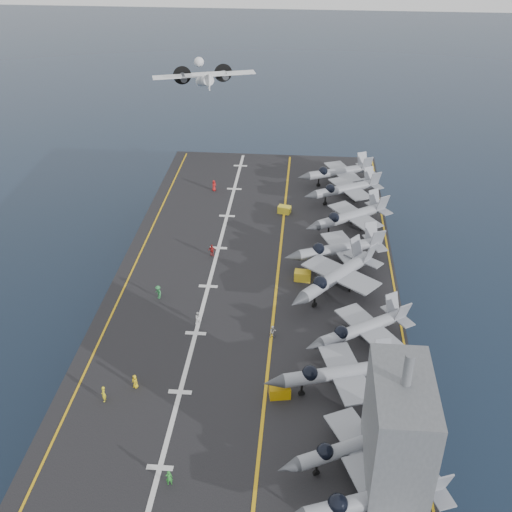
# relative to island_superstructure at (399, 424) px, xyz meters

# --- Properties ---
(ground) EXTENTS (500.00, 500.00, 0.00)m
(ground) POSITION_rel_island_superstructure_xyz_m (-15.00, 30.00, -17.90)
(ground) COLOR #142135
(ground) RESTS_ON ground
(hull) EXTENTS (36.00, 90.00, 10.00)m
(hull) POSITION_rel_island_superstructure_xyz_m (-15.00, 30.00, -12.90)
(hull) COLOR #56595E
(hull) RESTS_ON ground
(flight_deck) EXTENTS (38.00, 92.00, 0.40)m
(flight_deck) POSITION_rel_island_superstructure_xyz_m (-15.00, 30.00, -7.70)
(flight_deck) COLOR black
(flight_deck) RESTS_ON hull
(foul_line) EXTENTS (0.35, 90.00, 0.02)m
(foul_line) POSITION_rel_island_superstructure_xyz_m (-12.00, 30.00, -7.48)
(foul_line) COLOR gold
(foul_line) RESTS_ON flight_deck
(landing_centerline) EXTENTS (0.50, 90.00, 0.02)m
(landing_centerline) POSITION_rel_island_superstructure_xyz_m (-21.00, 30.00, -7.48)
(landing_centerline) COLOR silver
(landing_centerline) RESTS_ON flight_deck
(deck_edge_port) EXTENTS (0.25, 90.00, 0.02)m
(deck_edge_port) POSITION_rel_island_superstructure_xyz_m (-32.00, 30.00, -7.48)
(deck_edge_port) COLOR gold
(deck_edge_port) RESTS_ON flight_deck
(deck_edge_stbd) EXTENTS (0.25, 90.00, 0.02)m
(deck_edge_stbd) POSITION_rel_island_superstructure_xyz_m (3.50, 30.00, -7.48)
(deck_edge_stbd) COLOR gold
(deck_edge_stbd) RESTS_ON flight_deck
(island_superstructure) EXTENTS (5.00, 10.00, 15.00)m
(island_superstructure) POSITION_rel_island_superstructure_xyz_m (0.00, 0.00, 0.00)
(island_superstructure) COLOR #56595E
(island_superstructure) RESTS_ON flight_deck
(fighter_jet_0) EXTENTS (17.21, 14.38, 5.10)m
(fighter_jet_0) POSITION_rel_island_superstructure_xyz_m (-1.90, -3.66, -4.95)
(fighter_jet_0) COLOR #9DA4AC
(fighter_jet_0) RESTS_ON flight_deck
(fighter_jet_1) EXTENTS (15.99, 14.02, 4.65)m
(fighter_jet_1) POSITION_rel_island_superstructure_xyz_m (-3.29, 2.16, -5.17)
(fighter_jet_1) COLOR gray
(fighter_jet_1) RESTS_ON flight_deck
(fighter_jet_2) EXTENTS (16.42, 13.23, 4.96)m
(fighter_jet_2) POSITION_rel_island_superstructure_xyz_m (-4.41, 11.83, -5.02)
(fighter_jet_2) COLOR #9BA5AC
(fighter_jet_2) RESTS_ON flight_deck
(fighter_jet_3) EXTENTS (16.29, 14.98, 4.71)m
(fighter_jet_3) POSITION_rel_island_superstructure_xyz_m (-1.52, 19.78, -5.15)
(fighter_jet_3) COLOR gray
(fighter_jet_3) RESTS_ON flight_deck
(fighter_jet_4) EXTENTS (17.89, 18.71, 5.43)m
(fighter_jet_4) POSITION_rel_island_superstructure_xyz_m (-4.27, 30.04, -4.79)
(fighter_jet_4) COLOR #9197A0
(fighter_jet_4) RESTS_ON flight_deck
(fighter_jet_5) EXTENTS (16.90, 14.31, 4.98)m
(fighter_jet_5) POSITION_rel_island_superstructure_xyz_m (-3.69, 37.35, -5.01)
(fighter_jet_5) COLOR #9AA1A9
(fighter_jet_5) RESTS_ON flight_deck
(fighter_jet_6) EXTENTS (17.23, 16.03, 4.98)m
(fighter_jet_6) POSITION_rel_island_superstructure_xyz_m (-1.78, 47.17, -5.01)
(fighter_jet_6) COLOR gray
(fighter_jet_6) RESTS_ON flight_deck
(fighter_jet_7) EXTENTS (16.28, 14.45, 4.72)m
(fighter_jet_7) POSITION_rel_island_superstructure_xyz_m (-2.15, 57.09, -5.14)
(fighter_jet_7) COLOR #97A1A7
(fighter_jet_7) RESTS_ON flight_deck
(fighter_jet_8) EXTENTS (16.00, 13.69, 4.69)m
(fighter_jet_8) POSITION_rel_island_superstructure_xyz_m (-3.14, 63.86, -5.15)
(fighter_jet_8) COLOR gray
(fighter_jet_8) RESTS_ON flight_deck
(tow_cart_a) EXTENTS (2.40, 1.77, 1.31)m
(tow_cart_a) POSITION_rel_island_superstructure_xyz_m (-10.47, 10.35, -6.84)
(tow_cart_a) COLOR #C28D08
(tow_cart_a) RESTS_ON flight_deck
(tow_cart_b) EXTENTS (2.28, 1.58, 1.31)m
(tow_cart_b) POSITION_rel_island_superstructure_xyz_m (-8.63, 32.67, -6.85)
(tow_cart_b) COLOR yellow
(tow_cart_b) RESTS_ON flight_deck
(tow_cart_c) EXTENTS (2.20, 1.70, 1.17)m
(tow_cart_c) POSITION_rel_island_superstructure_xyz_m (-12.00, 51.89, -6.91)
(tow_cart_c) COLOR gold
(tow_cart_c) RESTS_ON flight_deck
(crew_0) EXTENTS (1.16, 1.06, 1.61)m
(crew_0) POSITION_rel_island_superstructure_xyz_m (-25.86, 10.38, -6.70)
(crew_0) COLOR yellow
(crew_0) RESTS_ON flight_deck
(crew_1) EXTENTS (0.90, 1.22, 1.88)m
(crew_1) POSITION_rel_island_superstructure_xyz_m (-28.58, 8.09, -6.56)
(crew_1) COLOR yellow
(crew_1) RESTS_ON flight_deck
(crew_2) EXTENTS (1.21, 1.07, 1.68)m
(crew_2) POSITION_rel_island_superstructure_xyz_m (-20.97, 21.96, -6.66)
(crew_2) COLOR silver
(crew_2) RESTS_ON flight_deck
(crew_3) EXTENTS (1.32, 1.32, 1.86)m
(crew_3) POSITION_rel_island_superstructure_xyz_m (-26.94, 26.81, -6.57)
(crew_3) COLOR #2C8241
(crew_3) RESTS_ON flight_deck
(crew_4) EXTENTS (1.20, 0.91, 1.82)m
(crew_4) POSITION_rel_island_superstructure_xyz_m (-21.59, 37.75, -6.59)
(crew_4) COLOR #B22020
(crew_4) RESTS_ON flight_deck
(crew_5) EXTENTS (1.13, 1.33, 1.88)m
(crew_5) POSITION_rel_island_superstructure_xyz_m (-24.36, 59.14, -6.56)
(crew_5) COLOR #B21919
(crew_5) RESTS_ON flight_deck
(crew_6) EXTENTS (1.15, 0.89, 1.72)m
(crew_6) POSITION_rel_island_superstructure_xyz_m (-19.72, -1.72, -6.64)
(crew_6) COLOR green
(crew_6) RESTS_ON flight_deck
(crew_7) EXTENTS (1.13, 0.96, 1.60)m
(crew_7) POSITION_rel_island_superstructure_xyz_m (-11.81, 20.12, -6.70)
(crew_7) COLOR silver
(crew_7) RESTS_ON flight_deck
(transport_plane) EXTENTS (22.56, 18.45, 4.61)m
(transport_plane) POSITION_rel_island_superstructure_xyz_m (-28.92, 81.06, 4.96)
(transport_plane) COLOR silver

